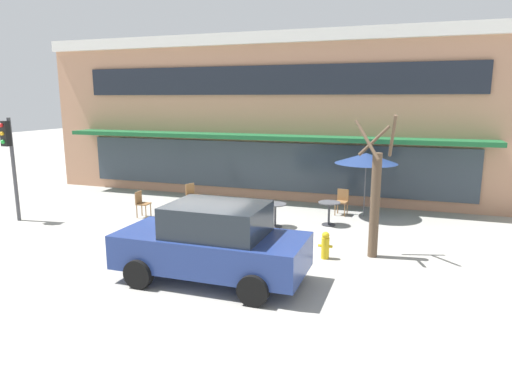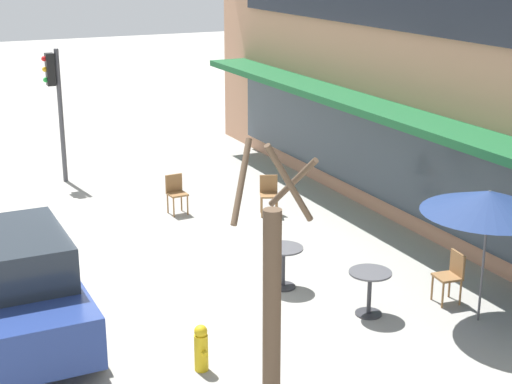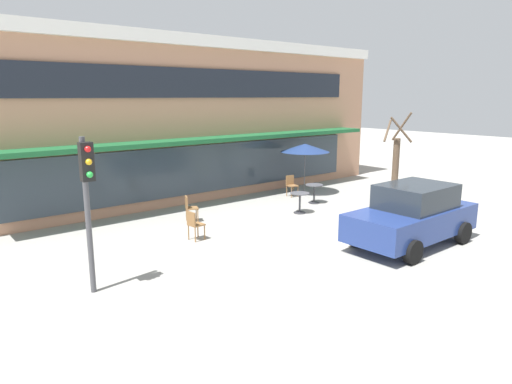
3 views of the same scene
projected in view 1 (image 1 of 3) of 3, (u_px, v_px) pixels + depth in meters
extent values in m
plane|color=#9E9B93|center=(199.00, 242.00, 12.96)|extent=(80.00, 80.00, 0.00)
cube|color=tan|center=(291.00, 114.00, 21.56)|extent=(19.74, 8.00, 6.51)
cube|color=silver|center=(264.00, 37.00, 17.15)|extent=(19.74, 0.24, 0.44)
cube|color=#19592D|center=(260.00, 137.00, 17.49)|extent=(16.77, 1.10, 0.16)
cube|color=#1E232D|center=(264.00, 80.00, 17.52)|extent=(15.79, 0.10, 1.10)
cube|color=#2D3842|center=(264.00, 166.00, 18.19)|extent=(15.79, 0.10, 1.90)
cylinder|color=#333338|center=(275.00, 226.00, 14.45)|extent=(0.44, 0.44, 0.03)
cylinder|color=#333338|center=(275.00, 215.00, 14.38)|extent=(0.07, 0.07, 0.70)
cylinder|color=#4C4C51|center=(275.00, 204.00, 14.31)|extent=(0.70, 0.70, 0.03)
cylinder|color=#333338|center=(329.00, 225.00, 14.67)|extent=(0.44, 0.44, 0.03)
cylinder|color=#333338|center=(329.00, 214.00, 14.59)|extent=(0.07, 0.07, 0.70)
cylinder|color=#4C4C51|center=(329.00, 203.00, 14.52)|extent=(0.70, 0.70, 0.03)
cylinder|color=#4C4C51|center=(365.00, 185.00, 15.53)|extent=(0.04, 0.04, 2.20)
cone|color=navy|center=(366.00, 158.00, 15.34)|extent=(2.10, 2.10, 0.35)
cylinder|color=olive|center=(200.00, 202.00, 17.00)|extent=(0.04, 0.04, 0.45)
cylinder|color=olive|center=(193.00, 203.00, 16.75)|extent=(0.04, 0.04, 0.45)
cylinder|color=olive|center=(194.00, 200.00, 17.22)|extent=(0.04, 0.04, 0.45)
cylinder|color=olive|center=(187.00, 202.00, 16.97)|extent=(0.04, 0.04, 0.45)
cube|color=olive|center=(193.00, 195.00, 16.94)|extent=(0.52, 0.52, 0.04)
cube|color=olive|center=(190.00, 189.00, 17.01)|extent=(0.19, 0.38, 0.40)
cylinder|color=olive|center=(345.00, 210.00, 15.68)|extent=(0.04, 0.04, 0.45)
cylinder|color=olive|center=(335.00, 209.00, 15.82)|extent=(0.04, 0.04, 0.45)
cylinder|color=olive|center=(347.00, 208.00, 15.98)|extent=(0.04, 0.04, 0.45)
cylinder|color=olive|center=(338.00, 207.00, 16.12)|extent=(0.04, 0.04, 0.45)
cube|color=olive|center=(341.00, 202.00, 15.85)|extent=(0.45, 0.45, 0.04)
cube|color=olive|center=(343.00, 195.00, 15.97)|extent=(0.40, 0.09, 0.40)
cylinder|color=olive|center=(151.00, 210.00, 15.72)|extent=(0.04, 0.04, 0.45)
cylinder|color=olive|center=(146.00, 212.00, 15.40)|extent=(0.04, 0.04, 0.45)
cylinder|color=olive|center=(142.00, 209.00, 15.81)|extent=(0.04, 0.04, 0.45)
cylinder|color=olive|center=(137.00, 212.00, 15.48)|extent=(0.04, 0.04, 0.45)
cube|color=olive|center=(143.00, 204.00, 15.55)|extent=(0.43, 0.43, 0.04)
cube|color=olive|center=(138.00, 197.00, 15.55)|extent=(0.07, 0.40, 0.40)
cube|color=navy|center=(211.00, 250.00, 10.09)|extent=(4.20, 1.81, 0.76)
cube|color=#232B33|center=(217.00, 219.00, 9.89)|extent=(2.10, 1.60, 0.68)
cylinder|color=black|center=(139.00, 274.00, 9.74)|extent=(0.64, 0.22, 0.64)
cylinder|color=black|center=(179.00, 248.00, 11.41)|extent=(0.64, 0.22, 0.64)
cylinder|color=black|center=(253.00, 290.00, 8.91)|extent=(0.64, 0.22, 0.64)
cylinder|color=black|center=(279.00, 260.00, 10.58)|extent=(0.64, 0.22, 0.64)
cylinder|color=brown|center=(375.00, 206.00, 11.50)|extent=(0.24, 0.24, 2.68)
cylinder|color=brown|center=(393.00, 136.00, 11.09)|extent=(0.20, 0.73, 1.07)
cylinder|color=brown|center=(374.00, 141.00, 11.53)|extent=(0.78, 0.35, 0.79)
cylinder|color=brown|center=(367.00, 140.00, 10.95)|extent=(0.71, 0.59, 0.93)
cylinder|color=#47474C|center=(14.00, 170.00, 14.90)|extent=(0.12, 0.12, 3.40)
cube|color=black|center=(5.00, 134.00, 14.49)|extent=(0.26, 0.20, 0.80)
sphere|color=red|center=(1.00, 125.00, 14.32)|extent=(0.13, 0.13, 0.13)
sphere|color=gold|center=(2.00, 134.00, 14.37)|extent=(0.13, 0.13, 0.13)
sphere|color=green|center=(3.00, 142.00, 14.42)|extent=(0.13, 0.13, 0.13)
cylinder|color=gold|center=(325.00, 248.00, 11.56)|extent=(0.20, 0.20, 0.55)
sphere|color=gold|center=(326.00, 235.00, 11.49)|extent=(0.19, 0.19, 0.19)
cylinder|color=gold|center=(320.00, 245.00, 11.59)|extent=(0.10, 0.07, 0.07)
cylinder|color=gold|center=(330.00, 247.00, 11.50)|extent=(0.10, 0.07, 0.07)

